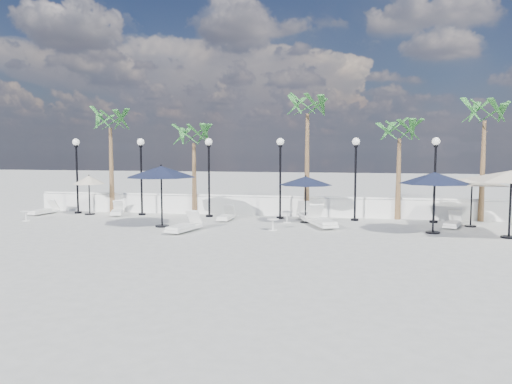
% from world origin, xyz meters
% --- Properties ---
extents(ground, '(100.00, 100.00, 0.00)m').
position_xyz_m(ground, '(0.00, 0.00, 0.00)').
color(ground, '#A0A09A').
rests_on(ground, ground).
extents(balustrade, '(26.00, 0.30, 1.01)m').
position_xyz_m(balustrade, '(0.00, 7.50, 0.47)').
color(balustrade, white).
rests_on(balustrade, ground).
extents(lamppost_0, '(0.36, 0.36, 3.84)m').
position_xyz_m(lamppost_0, '(-10.50, 6.50, 2.49)').
color(lamppost_0, black).
rests_on(lamppost_0, ground).
extents(lamppost_1, '(0.36, 0.36, 3.84)m').
position_xyz_m(lamppost_1, '(-7.00, 6.50, 2.49)').
color(lamppost_1, black).
rests_on(lamppost_1, ground).
extents(lamppost_2, '(0.36, 0.36, 3.84)m').
position_xyz_m(lamppost_2, '(-3.50, 6.50, 2.49)').
color(lamppost_2, black).
rests_on(lamppost_2, ground).
extents(lamppost_3, '(0.36, 0.36, 3.84)m').
position_xyz_m(lamppost_3, '(0.00, 6.50, 2.49)').
color(lamppost_3, black).
rests_on(lamppost_3, ground).
extents(lamppost_4, '(0.36, 0.36, 3.84)m').
position_xyz_m(lamppost_4, '(3.50, 6.50, 2.49)').
color(lamppost_4, black).
rests_on(lamppost_4, ground).
extents(lamppost_5, '(0.36, 0.36, 3.84)m').
position_xyz_m(lamppost_5, '(7.00, 6.50, 2.49)').
color(lamppost_5, black).
rests_on(lamppost_5, ground).
extents(palm_0, '(2.60, 2.60, 5.50)m').
position_xyz_m(palm_0, '(-9.00, 7.30, 4.53)').
color(palm_0, brown).
rests_on(palm_0, ground).
extents(palm_1, '(2.60, 2.60, 4.70)m').
position_xyz_m(palm_1, '(-4.50, 7.30, 3.75)').
color(palm_1, brown).
rests_on(palm_1, ground).
extents(palm_2, '(2.60, 2.60, 6.10)m').
position_xyz_m(palm_2, '(1.20, 7.30, 5.12)').
color(palm_2, brown).
rests_on(palm_2, ground).
extents(palm_3, '(2.60, 2.60, 4.90)m').
position_xyz_m(palm_3, '(5.50, 7.30, 3.95)').
color(palm_3, brown).
rests_on(palm_3, ground).
extents(palm_4, '(2.60, 2.60, 5.70)m').
position_xyz_m(palm_4, '(9.20, 7.30, 4.73)').
color(palm_4, brown).
rests_on(palm_4, ground).
extents(lounger_0, '(0.88, 1.74, 0.62)m').
position_xyz_m(lounger_0, '(-12.00, 5.81, 0.21)').
color(lounger_0, silver).
rests_on(lounger_0, ground).
extents(lounger_1, '(1.06, 1.70, 0.61)m').
position_xyz_m(lounger_1, '(-8.20, 6.22, 0.20)').
color(lounger_1, silver).
rests_on(lounger_1, ground).
extents(lounger_2, '(1.07, 2.03, 0.72)m').
position_xyz_m(lounger_2, '(-3.28, 2.06, 0.24)').
color(lounger_2, silver).
rests_on(lounger_2, ground).
extents(lounger_3, '(0.56, 1.62, 0.61)m').
position_xyz_m(lounger_3, '(-2.39, 5.46, 0.20)').
color(lounger_3, silver).
rests_on(lounger_3, ground).
extents(lounger_4, '(1.17, 2.07, 0.74)m').
position_xyz_m(lounger_4, '(1.30, 6.22, 0.25)').
color(lounger_4, silver).
rests_on(lounger_4, ground).
extents(lounger_5, '(1.48, 2.25, 0.81)m').
position_xyz_m(lounger_5, '(2.08, 4.33, 0.27)').
color(lounger_5, silver).
rests_on(lounger_5, ground).
extents(lounger_7, '(1.07, 1.78, 0.63)m').
position_xyz_m(lounger_7, '(7.56, 5.18, 0.21)').
color(lounger_7, silver).
rests_on(lounger_7, ground).
extents(side_table_0, '(0.49, 0.49, 0.47)m').
position_xyz_m(side_table_0, '(-11.47, 3.63, 0.29)').
color(side_table_0, silver).
rests_on(side_table_0, ground).
extents(side_table_1, '(0.48, 0.48, 0.47)m').
position_xyz_m(side_table_1, '(0.16, 3.13, 0.28)').
color(side_table_1, silver).
rests_on(side_table_1, ground).
extents(side_table_2, '(0.50, 0.50, 0.48)m').
position_xyz_m(side_table_2, '(0.47, 5.36, 0.29)').
color(side_table_2, silver).
rests_on(side_table_2, ground).
extents(parasol_navy_left, '(3.02, 3.02, 2.67)m').
position_xyz_m(parasol_navy_left, '(-4.65, 3.16, 2.35)').
color(parasol_navy_left, black).
rests_on(parasol_navy_left, ground).
extents(parasol_navy_mid, '(2.40, 2.40, 2.15)m').
position_xyz_m(parasol_navy_mid, '(1.29, 5.47, 1.89)').
color(parasol_navy_mid, black).
rests_on(parasol_navy_mid, ground).
extents(parasol_navy_right, '(2.77, 2.77, 2.48)m').
position_xyz_m(parasol_navy_right, '(6.51, 3.59, 2.18)').
color(parasol_navy_right, black).
rests_on(parasol_navy_right, ground).
extents(parasol_cream_sq_a, '(4.71, 4.71, 2.31)m').
position_xyz_m(parasol_cream_sq_a, '(8.37, 5.58, 2.14)').
color(parasol_cream_sq_a, black).
rests_on(parasol_cream_sq_a, ground).
extents(parasol_cream_sq_b, '(5.46, 5.46, 2.74)m').
position_xyz_m(parasol_cream_sq_b, '(9.14, 3.01, 2.53)').
color(parasol_cream_sq_b, black).
rests_on(parasol_cream_sq_b, ground).
extents(parasol_cream_small, '(1.65, 1.65, 2.02)m').
position_xyz_m(parasol_cream_small, '(-9.69, 6.20, 1.73)').
color(parasol_cream_small, black).
rests_on(parasol_cream_small, ground).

